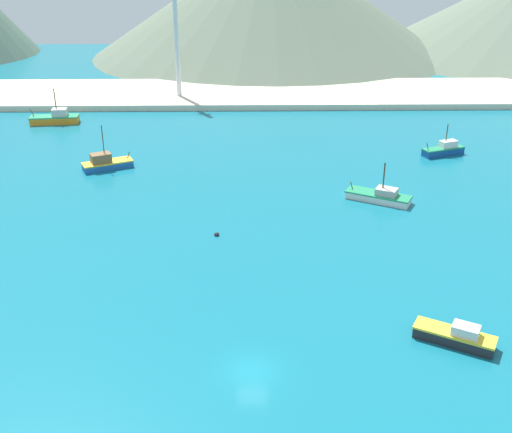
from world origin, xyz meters
The scene contains 9 objects.
ground centered at (0.00, 30.00, -0.25)m, with size 260.00×280.00×0.50m.
fishing_boat_2 centered at (-36.46, 74.02, 0.98)m, with size 9.23×3.97×6.61m.
fishing_boat_4 centered at (31.75, 54.20, 0.87)m, with size 7.36×4.36×5.09m.
fishing_boat_6 centered at (17.71, 3.57, 0.73)m, with size 7.01×5.15×2.01m.
fishing_boat_9 centered at (-21.75, 48.61, 0.91)m, with size 7.90×5.62×6.81m.
fishing_boat_10 centered at (17.46, 35.24, 0.71)m, with size 8.86×6.49×5.47m.
buoy_2 centered at (-3.91, 25.11, 0.11)m, with size 0.62×0.62×0.62m.
beach_strip centered at (0.00, 95.42, 0.60)m, with size 247.00×25.72×1.20m, color beige.
radio_tower centered at (-14.61, 91.00, 13.05)m, with size 2.56×2.05×25.59m.
Camera 1 is at (-0.37, -40.12, 32.14)m, focal length 43.04 mm.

